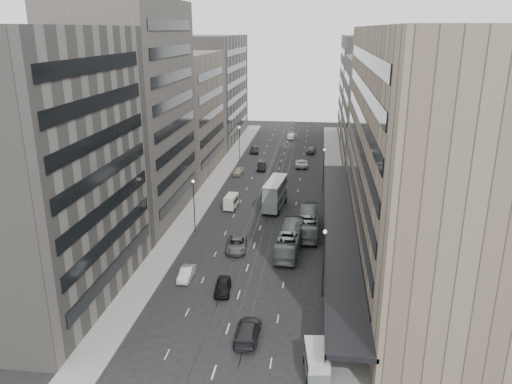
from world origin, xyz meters
The scene contains 30 objects.
ground centered at (0.00, 0.00, 0.00)m, with size 220.00×220.00×0.00m, color black.
sidewalk_right centered at (12.00, 37.50, 0.07)m, with size 4.00×125.00×0.15m, color gray.
sidewalk_left centered at (-12.00, 37.50, 0.07)m, with size 4.00×125.00×0.15m, color gray.
department_store centered at (21.45, 8.00, 14.95)m, with size 19.20×60.00×30.00m.
building_right_mid centered at (21.50, 52.00, 12.00)m, with size 15.00×28.00×24.00m, color #48423E.
building_right_far centered at (21.50, 82.00, 14.00)m, with size 15.00×32.00×28.00m, color slate.
building_left_a centered at (-21.50, -8.00, 15.00)m, with size 15.00×28.00×30.00m, color slate.
building_left_b centered at (-21.50, 19.00, 17.00)m, with size 15.00×26.00×34.00m, color #48423E.
building_left_c centered at (-21.50, 46.00, 12.50)m, with size 15.00×28.00×25.00m, color #74685A.
building_left_d centered at (-21.50, 79.00, 14.00)m, with size 15.00×38.00×28.00m, color slate.
lamp_right_near centered at (9.70, -5.00, 5.20)m, with size 0.44×0.44×8.32m.
lamp_right_far centered at (9.70, 35.00, 5.20)m, with size 0.44×0.44×8.32m.
lamp_left_near centered at (-9.70, 12.00, 5.20)m, with size 0.44×0.44×8.32m.
lamp_left_far centered at (-9.70, 55.00, 5.20)m, with size 0.44×0.44×8.32m.
bus_near centered at (5.19, 7.08, 1.67)m, with size 2.81×12.02×3.35m, color gray.
bus_far centered at (7.55, 13.86, 1.63)m, with size 2.73×11.69×3.26m, color gray.
double_decker centered at (1.50, 24.16, 2.73)m, with size 3.69×9.47×5.05m.
vw_microbus centered at (9.20, -18.93, 1.38)m, with size 2.54×4.79×2.48m.
panel_van centered at (-6.00, 22.80, 1.36)m, with size 2.20×4.05×2.47m.
sedan_0 centered at (-1.94, -5.60, 0.76)m, with size 1.80×4.47×1.52m, color black.
sedan_1 centered at (-7.09, -2.91, 0.70)m, with size 1.48×4.25×1.40m, color beige.
sedan_2 centered at (-2.29, 6.34, 0.81)m, with size 2.70×5.85×1.63m, color #545456.
sedan_3 centered at (2.30, -14.39, 0.83)m, with size 2.33×5.72×1.66m, color #232325.
sedan_4 centered at (-8.21, 43.96, 0.75)m, with size 1.77×4.40×1.50m, color #A69C89.
sedan_5 centered at (-3.69, 48.50, 0.83)m, with size 1.77×5.06×1.67m, color black.
sedan_6 centered at (4.90, 52.12, 0.82)m, with size 2.73×5.92×1.65m, color silver.
sedan_7 centered at (6.73, 65.78, 0.72)m, with size 2.03×4.99×1.45m, color slate.
sedan_8 centered at (-7.32, 63.87, 0.86)m, with size 2.02×5.03×1.71m, color #242426.
sedan_9 centered at (0.90, 81.86, 0.83)m, with size 1.76×5.05×1.67m, color #B2AB94.
pedestrian centered at (10.20, -10.20, 1.15)m, with size 0.73×0.48×2.01m, color black.
Camera 1 is at (8.64, -57.04, 29.64)m, focal length 35.00 mm.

